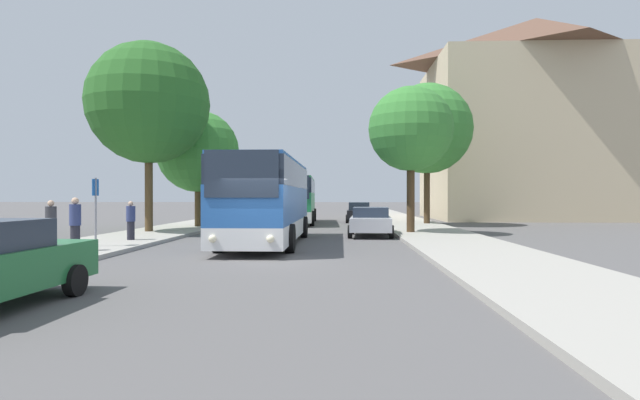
{
  "coord_description": "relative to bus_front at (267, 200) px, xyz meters",
  "views": [
    {
      "loc": [
        2.39,
        -15.04,
        1.95
      ],
      "look_at": [
        1.15,
        14.05,
        1.73
      ],
      "focal_mm": 28.0,
      "sensor_mm": 36.0,
      "label": 1
    }
  ],
  "objects": [
    {
      "name": "ground_plane",
      "position": [
        0.63,
        -5.21,
        -1.81
      ],
      "size": [
        300.0,
        300.0,
        0.0
      ],
      "primitive_type": "plane",
      "color": "#565454",
      "rests_on": "ground"
    },
    {
      "name": "sidewalk_left",
      "position": [
        -6.37,
        -5.21,
        -1.73
      ],
      "size": [
        4.0,
        120.0,
        0.15
      ],
      "primitive_type": "cube",
      "color": "#A39E93",
      "rests_on": "ground_plane"
    },
    {
      "name": "sidewalk_right",
      "position": [
        7.63,
        -5.21,
        -1.73
      ],
      "size": [
        4.0,
        120.0,
        0.15
      ],
      "primitive_type": "cube",
      "color": "#A39E93",
      "rests_on": "ground_plane"
    },
    {
      "name": "building_right_background",
      "position": [
        19.99,
        23.97,
        6.93
      ],
      "size": [
        18.03,
        13.27,
        17.48
      ],
      "color": "#C6B28E",
      "rests_on": "ground_plane"
    },
    {
      "name": "bus_front",
      "position": [
        0.0,
        0.0,
        0.0
      ],
      "size": [
        2.84,
        10.65,
        3.38
      ],
      "rotation": [
        0.0,
        0.0,
        -0.0
      ],
      "color": "silver",
      "rests_on": "ground_plane"
    },
    {
      "name": "bus_middle",
      "position": [
        -0.19,
        15.34,
        -0.07
      ],
      "size": [
        2.94,
        10.49,
        3.25
      ],
      "rotation": [
        0.0,
        0.0,
        0.03
      ],
      "color": "silver",
      "rests_on": "ground_plane"
    },
    {
      "name": "parked_car_right_near",
      "position": [
        4.46,
        4.1,
        -1.06
      ],
      "size": [
        2.29,
        4.2,
        1.41
      ],
      "rotation": [
        0.0,
        0.0,
        3.08
      ],
      "color": "#B7B7BC",
      "rests_on": "ground_plane"
    },
    {
      "name": "parked_car_right_far",
      "position": [
        4.36,
        17.15,
        -1.03
      ],
      "size": [
        2.03,
        4.12,
        1.5
      ],
      "rotation": [
        0.0,
        0.0,
        3.1
      ],
      "color": "black",
      "rests_on": "ground_plane"
    },
    {
      "name": "bus_stop_sign",
      "position": [
        -5.86,
        -2.61,
        -0.12
      ],
      "size": [
        0.08,
        0.45,
        2.48
      ],
      "color": "gray",
      "rests_on": "sidewalk_left"
    },
    {
      "name": "pedestrian_waiting_near",
      "position": [
        -7.0,
        -3.47,
        -0.82
      ],
      "size": [
        0.36,
        0.36,
        1.67
      ],
      "rotation": [
        0.0,
        0.0,
        4.55
      ],
      "color": "#23232D",
      "rests_on": "sidewalk_left"
    },
    {
      "name": "pedestrian_waiting_far",
      "position": [
        -5.68,
        -0.0,
        -0.85
      ],
      "size": [
        0.36,
        0.36,
        1.6
      ],
      "rotation": [
        0.0,
        0.0,
        5.71
      ],
      "color": "#23232D",
      "rests_on": "sidewalk_left"
    },
    {
      "name": "pedestrian_walking_back",
      "position": [
        -5.76,
        -4.18,
        -0.76
      ],
      "size": [
        0.36,
        0.36,
        1.76
      ],
      "rotation": [
        0.0,
        0.0,
        2.23
      ],
      "color": "#23232D",
      "rests_on": "sidewalk_left"
    },
    {
      "name": "tree_left_near",
      "position": [
        -6.89,
        5.0,
        4.93
      ],
      "size": [
        6.2,
        6.2,
        9.7
      ],
      "color": "#513D23",
      "rests_on": "sidewalk_left"
    },
    {
      "name": "tree_left_far",
      "position": [
        -5.62,
        9.47,
        2.85
      ],
      "size": [
        4.93,
        4.93,
        6.98
      ],
      "color": "#513D23",
      "rests_on": "sidewalk_left"
    },
    {
      "name": "tree_right_near",
      "position": [
        6.53,
        5.09,
        3.53
      ],
      "size": [
        4.27,
        4.27,
        7.34
      ],
      "color": "#47331E",
      "rests_on": "sidewalk_right"
    },
    {
      "name": "tree_right_mid",
      "position": [
        8.73,
        13.2,
        4.64
      ],
      "size": [
        5.99,
        5.99,
        9.3
      ],
      "color": "#47331E",
      "rests_on": "sidewalk_right"
    }
  ]
}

